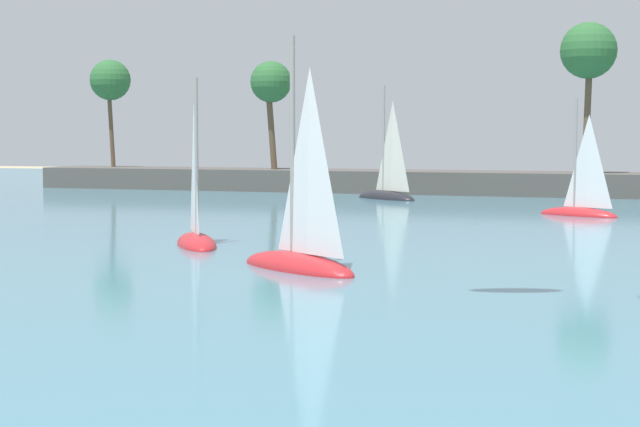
{
  "coord_description": "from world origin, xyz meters",
  "views": [
    {
      "loc": [
        7.26,
        -0.31,
        4.69
      ],
      "look_at": [
        2.42,
        13.48,
        3.58
      ],
      "focal_mm": 59.2,
      "sensor_mm": 36.0,
      "label": 1
    }
  ],
  "objects_px": {
    "sailboat_mid_bay": "(387,188)",
    "sailboat_near_shore": "(580,204)",
    "sailboat_toward_headland": "(300,247)",
    "sailboat_far_left": "(196,229)"
  },
  "relations": [
    {
      "from": "sailboat_toward_headland",
      "to": "sailboat_mid_bay",
      "type": "bearing_deg",
      "value": 101.37
    },
    {
      "from": "sailboat_mid_bay",
      "to": "sailboat_near_shore",
      "type": "bearing_deg",
      "value": -37.88
    },
    {
      "from": "sailboat_mid_bay",
      "to": "sailboat_far_left",
      "type": "bearing_deg",
      "value": -88.31
    },
    {
      "from": "sailboat_near_shore",
      "to": "sailboat_mid_bay",
      "type": "bearing_deg",
      "value": 142.12
    },
    {
      "from": "sailboat_toward_headland",
      "to": "sailboat_far_left",
      "type": "relative_size",
      "value": 1.15
    },
    {
      "from": "sailboat_near_shore",
      "to": "sailboat_mid_bay",
      "type": "xyz_separation_m",
      "value": [
        -14.5,
        11.28,
        0.14
      ]
    },
    {
      "from": "sailboat_mid_bay",
      "to": "sailboat_toward_headland",
      "type": "relative_size",
      "value": 1.02
    },
    {
      "from": "sailboat_far_left",
      "to": "sailboat_toward_headland",
      "type": "bearing_deg",
      "value": -41.13
    },
    {
      "from": "sailboat_mid_bay",
      "to": "sailboat_toward_headland",
      "type": "height_order",
      "value": "sailboat_mid_bay"
    },
    {
      "from": "sailboat_near_shore",
      "to": "sailboat_far_left",
      "type": "distance_m",
      "value": 25.45
    }
  ]
}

